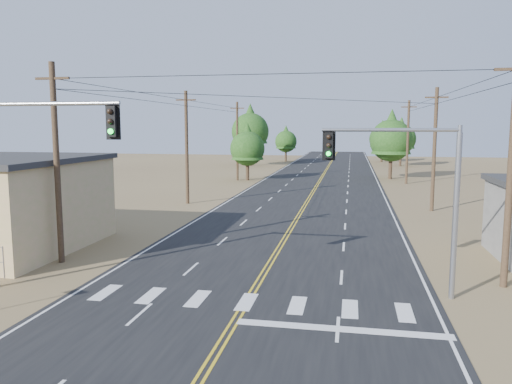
# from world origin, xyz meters

# --- Properties ---
(road) EXTENTS (15.00, 200.00, 0.02)m
(road) POSITION_xyz_m (0.00, 30.00, 0.01)
(road) COLOR black
(road) RESTS_ON ground
(utility_pole_left_near) EXTENTS (1.80, 0.30, 10.00)m
(utility_pole_left_near) POSITION_xyz_m (-10.50, 12.00, 5.12)
(utility_pole_left_near) COLOR #4C3826
(utility_pole_left_near) RESTS_ON ground
(utility_pole_left_mid) EXTENTS (1.80, 0.30, 10.00)m
(utility_pole_left_mid) POSITION_xyz_m (-10.50, 32.00, 5.12)
(utility_pole_left_mid) COLOR #4C3826
(utility_pole_left_mid) RESTS_ON ground
(utility_pole_left_far) EXTENTS (1.80, 0.30, 10.00)m
(utility_pole_left_far) POSITION_xyz_m (-10.50, 52.00, 5.12)
(utility_pole_left_far) COLOR #4C3826
(utility_pole_left_far) RESTS_ON ground
(utility_pole_right_near) EXTENTS (1.80, 0.30, 10.00)m
(utility_pole_right_near) POSITION_xyz_m (10.50, 12.00, 5.12)
(utility_pole_right_near) COLOR #4C3826
(utility_pole_right_near) RESTS_ON ground
(utility_pole_right_mid) EXTENTS (1.80, 0.30, 10.00)m
(utility_pole_right_mid) POSITION_xyz_m (10.50, 32.00, 5.12)
(utility_pole_right_mid) COLOR #4C3826
(utility_pole_right_mid) RESTS_ON ground
(utility_pole_right_far) EXTENTS (1.80, 0.30, 10.00)m
(utility_pole_right_far) POSITION_xyz_m (10.50, 52.00, 5.12)
(utility_pole_right_far) COLOR #4C3826
(utility_pole_right_far) RESTS_ON ground
(signal_mast_left) EXTENTS (6.14, 0.47, 8.00)m
(signal_mast_left) POSITION_xyz_m (-9.27, 7.84, 5.37)
(signal_mast_left) COLOR gray
(signal_mast_left) RESTS_ON ground
(signal_mast_right) EXTENTS (5.39, 0.45, 6.93)m
(signal_mast_right) POSITION_xyz_m (6.48, 9.97, 4.66)
(signal_mast_right) COLOR gray
(signal_mast_right) RESTS_ON ground
(tree_left_near) EXTENTS (4.45, 4.45, 7.42)m
(tree_left_near) POSITION_xyz_m (-9.27, 52.47, 4.53)
(tree_left_near) COLOR #3F2D1E
(tree_left_near) RESTS_ON ground
(tree_left_mid) EXTENTS (6.57, 6.57, 10.95)m
(tree_left_mid) POSITION_xyz_m (-13.75, 76.34, 6.70)
(tree_left_mid) COLOR #3F2D1E
(tree_left_mid) RESTS_ON ground
(tree_left_far) EXTENTS (4.32, 4.32, 7.20)m
(tree_left_far) POSITION_xyz_m (-9.01, 88.64, 4.40)
(tree_left_far) COLOR #3F2D1E
(tree_left_far) RESTS_ON ground
(tree_right_near) EXTENTS (5.53, 5.53, 9.21)m
(tree_right_near) POSITION_xyz_m (9.00, 57.51, 5.63)
(tree_right_near) COLOR #3F2D1E
(tree_right_near) RESTS_ON ground
(tree_right_mid) EXTENTS (5.15, 5.15, 8.58)m
(tree_right_mid) POSITION_xyz_m (12.37, 80.52, 5.25)
(tree_right_mid) COLOR #3F2D1E
(tree_right_mid) RESTS_ON ground
(tree_right_far) EXTENTS (4.93, 4.93, 8.22)m
(tree_right_far) POSITION_xyz_m (9.71, 90.33, 5.03)
(tree_right_far) COLOR #3F2D1E
(tree_right_far) RESTS_ON ground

